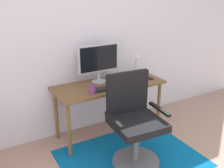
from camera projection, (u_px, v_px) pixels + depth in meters
wall_back at (86, 33)px, 3.30m from camera, size 6.00×0.10×2.60m
area_rug at (131, 158)px, 3.01m from camera, size 1.53×1.19×0.01m
desk at (109, 90)px, 3.32m from camera, size 1.41×0.56×0.70m
monitor at (99, 60)px, 3.27m from camera, size 0.55×0.18×0.49m
keyboard at (111, 87)px, 3.16m from camera, size 0.43×0.13×0.02m
computer_mouse at (131, 83)px, 3.27m from camera, size 0.06×0.10×0.03m
coffee_cup at (93, 89)px, 2.98m from camera, size 0.07×0.07×0.11m
cell_phone at (149, 78)px, 3.50m from camera, size 0.07×0.14×0.01m
desk_lamp at (136, 62)px, 3.35m from camera, size 0.11×0.11×0.38m
office_chair at (134, 126)px, 2.82m from camera, size 0.62×0.55×1.01m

